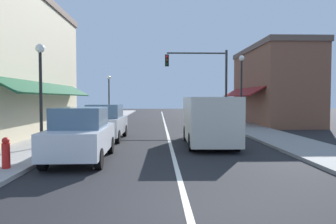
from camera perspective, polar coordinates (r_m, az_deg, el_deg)
The scene contains 13 objects.
ground_plane at distance 23.54m, azimuth -0.46°, elevation -2.56°, with size 80.00×80.00×0.00m, color black.
sidewalk_left at distance 24.05m, azimuth -13.69°, elevation -2.38°, with size 2.60×56.00×0.12m, color #A39E99.
sidewalk_right at distance 24.29m, azimuth 12.64°, elevation -2.33°, with size 2.60×56.00×0.12m, color gray.
lane_center_stripe at distance 23.54m, azimuth -0.46°, elevation -2.56°, with size 0.14×52.00×0.01m, color silver.
storefront_right_block at distance 27.12m, azimuth 18.40°, elevation 4.55°, with size 5.31×10.20×6.21m.
parked_car_nearest_left at distance 10.82m, azimuth -15.42°, elevation -3.91°, with size 1.86×4.14×1.77m.
parked_car_second_left at distance 16.05m, azimuth -11.22°, elevation -1.82°, with size 1.83×4.13×1.77m.
van_in_lane at distance 14.02m, azimuth 7.35°, elevation -1.30°, with size 2.09×5.22×2.12m.
traffic_signal_mast_arm at distance 24.98m, azimuth 6.77°, elevation 6.84°, with size 4.90×0.50×5.84m.
street_lamp_left_near at distance 13.52m, azimuth -22.02°, elevation 5.80°, with size 0.36×0.36×4.22m.
street_lamp_right_mid at distance 21.82m, azimuth 13.11°, elevation 5.68°, with size 0.36×0.36×4.94m.
street_lamp_left_far at distance 30.08m, azimuth -10.62°, elevation 4.00°, with size 0.36×0.36×4.22m.
fire_hydrant at distance 9.93m, azimuth -27.22°, elevation -6.57°, with size 0.22×0.22×0.87m.
Camera 1 is at (-0.54, -5.44, 2.06)m, focal length 33.76 mm.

